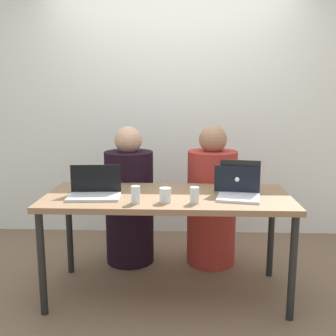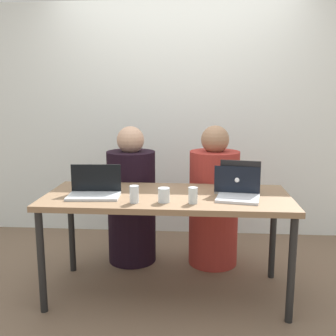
{
  "view_description": "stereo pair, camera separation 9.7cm",
  "coord_description": "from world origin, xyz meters",
  "views": [
    {
      "loc": [
        0.11,
        -2.72,
        1.47
      ],
      "look_at": [
        0.0,
        0.07,
        0.94
      ],
      "focal_mm": 42.0,
      "sensor_mm": 36.0,
      "label": 1
    },
    {
      "loc": [
        0.21,
        -2.71,
        1.47
      ],
      "look_at": [
        0.0,
        0.07,
        0.94
      ],
      "focal_mm": 42.0,
      "sensor_mm": 36.0,
      "label": 2
    }
  ],
  "objects": [
    {
      "name": "ground_plane",
      "position": [
        0.0,
        0.0,
        0.0
      ],
      "size": [
        12.0,
        12.0,
        0.0
      ],
      "primitive_type": "plane",
      "color": "brown"
    },
    {
      "name": "person_on_left",
      "position": [
        -0.36,
        0.57,
        0.53
      ],
      "size": [
        0.42,
        0.42,
        1.2
      ],
      "rotation": [
        0.0,
        0.0,
        3.15
      ],
      "color": "black",
      "rests_on": "ground"
    },
    {
      "name": "desk",
      "position": [
        0.0,
        0.0,
        0.69
      ],
      "size": [
        1.74,
        0.74,
        0.76
      ],
      "color": "#7F6246",
      "rests_on": "ground"
    },
    {
      "name": "water_glass_center",
      "position": [
        -0.01,
        -0.2,
        0.8
      ],
      "size": [
        0.08,
        0.08,
        0.1
      ],
      "color": "silver",
      "rests_on": "desk"
    },
    {
      "name": "water_glass_right",
      "position": [
        0.19,
        -0.21,
        0.8
      ],
      "size": [
        0.06,
        0.06,
        0.11
      ],
      "color": "silver",
      "rests_on": "desk"
    },
    {
      "name": "laptop_front_left",
      "position": [
        -0.51,
        -0.08,
        0.8
      ],
      "size": [
        0.37,
        0.26,
        0.21
      ],
      "rotation": [
        0.0,
        0.0,
        0.07
      ],
      "color": "silver",
      "rests_on": "desk"
    },
    {
      "name": "water_glass_left",
      "position": [
        -0.2,
        -0.23,
        0.81
      ],
      "size": [
        0.06,
        0.06,
        0.12
      ],
      "color": "silver",
      "rests_on": "desk"
    },
    {
      "name": "laptop_front_right",
      "position": [
        0.5,
        -0.04,
        0.81
      ],
      "size": [
        0.33,
        0.31,
        0.25
      ],
      "rotation": [
        0.0,
        0.0,
        -0.19
      ],
      "color": "silver",
      "rests_on": "desk"
    },
    {
      "name": "person_on_right",
      "position": [
        0.36,
        0.57,
        0.54
      ],
      "size": [
        0.45,
        0.45,
        1.21
      ],
      "rotation": [
        0.0,
        0.0,
        3.2
      ],
      "color": "#A12E27",
      "rests_on": "ground"
    },
    {
      "name": "laptop_back_right",
      "position": [
        0.5,
        0.1,
        0.8
      ],
      "size": [
        0.35,
        0.26,
        0.21
      ],
      "rotation": [
        0.0,
        0.0,
        3.02
      ],
      "color": "#B2B2B3",
      "rests_on": "desk"
    },
    {
      "name": "back_wall",
      "position": [
        0.0,
        1.39,
        1.19
      ],
      "size": [
        4.53,
        0.1,
        2.37
      ],
      "primitive_type": "cube",
      "color": "white",
      "rests_on": "ground"
    }
  ]
}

